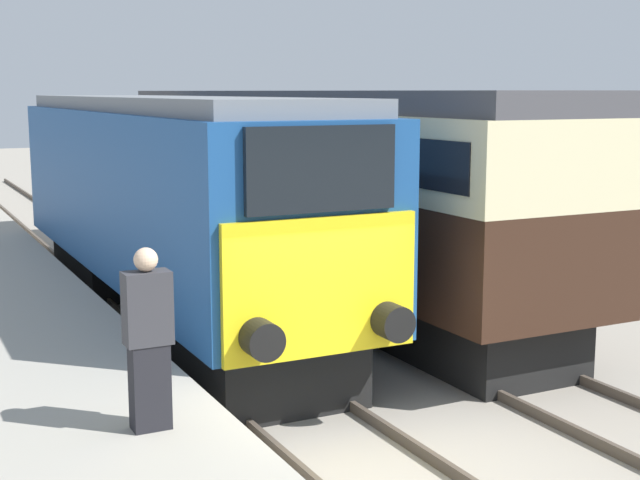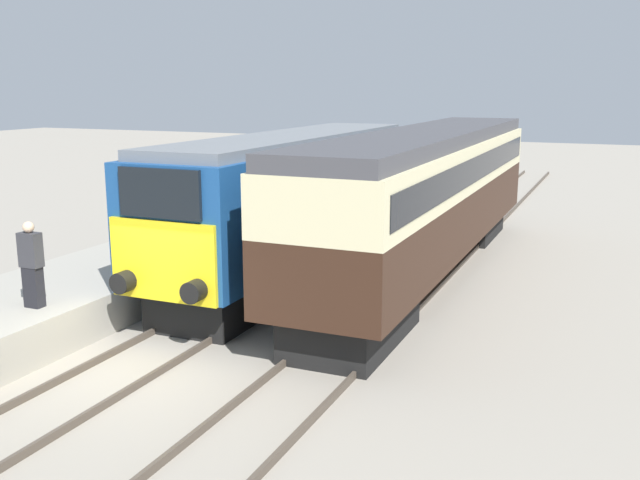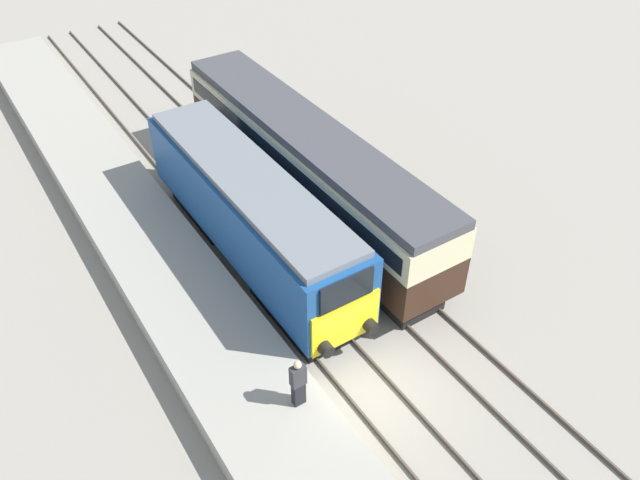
{
  "view_description": "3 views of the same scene",
  "coord_description": "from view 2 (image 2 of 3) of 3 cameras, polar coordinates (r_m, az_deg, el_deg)",
  "views": [
    {
      "loc": [
        -4.57,
        -7.73,
        4.08
      ],
      "look_at": [
        0.0,
        1.39,
        2.37
      ],
      "focal_mm": 50.0,
      "sensor_mm": 36.0,
      "label": 1
    },
    {
      "loc": [
        8.38,
        -10.15,
        5.28
      ],
      "look_at": [
        1.7,
        5.39,
        1.6
      ],
      "focal_mm": 40.0,
      "sensor_mm": 36.0,
      "label": 2
    },
    {
      "loc": [
        -7.86,
        -9.26,
        15.89
      ],
      "look_at": [
        1.7,
        5.39,
        1.6
      ],
      "focal_mm": 35.0,
      "sensor_mm": 36.0,
      "label": 3
    }
  ],
  "objects": [
    {
      "name": "ground_plane",
      "position": [
        14.18,
        -15.32,
        -10.05
      ],
      "size": [
        120.0,
        120.0,
        0.0
      ],
      "primitive_type": "plane",
      "color": "gray"
    },
    {
      "name": "platform_left",
      "position": [
        22.12,
        -9.26,
        -0.51
      ],
      "size": [
        3.5,
        50.0,
        0.89
      ],
      "color": "#9E998C",
      "rests_on": "ground_plane"
    },
    {
      "name": "rails_near_track",
      "position": [
        18.08,
        -5.46,
        -4.53
      ],
      "size": [
        1.51,
        60.0,
        0.14
      ],
      "color": "#4C4238",
      "rests_on": "ground_plane"
    },
    {
      "name": "rails_far_track",
      "position": [
        16.78,
        4.85,
        -5.86
      ],
      "size": [
        1.5,
        60.0,
        0.14
      ],
      "color": "#4C4238",
      "rests_on": "ground_plane"
    },
    {
      "name": "locomotive",
      "position": [
        19.72,
        -2.2,
        3.26
      ],
      "size": [
        2.7,
        12.59,
        3.99
      ],
      "color": "black",
      "rests_on": "ground_plane"
    },
    {
      "name": "passenger_carriage",
      "position": [
        19.98,
        8.62,
        4.02
      ],
      "size": [
        2.75,
        16.03,
        4.09
      ],
      "color": "black",
      "rests_on": "ground_plane"
    },
    {
      "name": "person_on_platform",
      "position": [
        15.37,
        -22.07,
        -1.85
      ],
      "size": [
        0.44,
        0.26,
        1.76
      ],
      "color": "black",
      "rests_on": "platform_left"
    }
  ]
}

